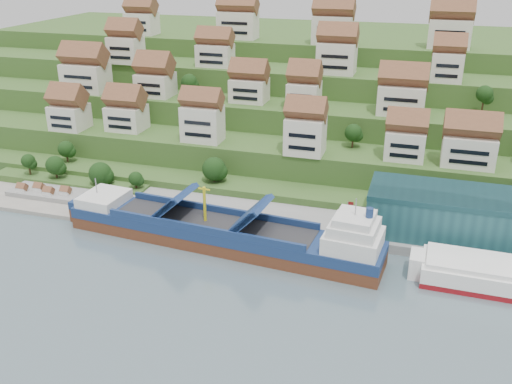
% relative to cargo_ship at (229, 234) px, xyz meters
% --- Properties ---
extents(ground, '(300.00, 300.00, 0.00)m').
position_rel_cargo_ship_xyz_m(ground, '(6.16, -1.31, -3.05)').
color(ground, slate).
rests_on(ground, ground).
extents(quay, '(180.00, 14.00, 2.20)m').
position_rel_cargo_ship_xyz_m(quay, '(26.16, 13.69, -1.95)').
color(quay, gray).
rests_on(quay, ground).
extents(pebble_beach, '(45.00, 20.00, 1.00)m').
position_rel_cargo_ship_xyz_m(pebble_beach, '(-51.84, 10.69, -2.55)').
color(pebble_beach, gray).
rests_on(pebble_beach, ground).
extents(hillside, '(260.00, 128.00, 31.00)m').
position_rel_cargo_ship_xyz_m(hillside, '(6.16, 102.24, 7.61)').
color(hillside, '#2D4C1E').
rests_on(hillside, ground).
extents(hillside_village, '(158.17, 62.85, 28.99)m').
position_rel_cargo_ship_xyz_m(hillside_village, '(5.34, 59.79, 21.57)').
color(hillside_village, silver).
rests_on(hillside_village, ground).
extents(hillside_trees, '(141.06, 61.04, 31.83)m').
position_rel_cargo_ship_xyz_m(hillside_trees, '(0.45, 44.85, 14.35)').
color(hillside_trees, '#1A3C14').
rests_on(hillside_trees, ground).
extents(flagpole, '(1.28, 0.16, 8.00)m').
position_rel_cargo_ship_xyz_m(flagpole, '(24.27, 8.69, 3.84)').
color(flagpole, gray).
rests_on(flagpole, quay).
extents(beach_huts, '(14.40, 3.70, 2.20)m').
position_rel_cargo_ship_xyz_m(beach_huts, '(-53.84, 9.44, -0.95)').
color(beach_huts, white).
rests_on(beach_huts, pebble_beach).
extents(cargo_ship, '(71.68, 16.90, 15.66)m').
position_rel_cargo_ship_xyz_m(cargo_ship, '(0.00, 0.00, 0.00)').
color(cargo_ship, '#5B2F1B').
rests_on(cargo_ship, ground).
extents(second_ship, '(28.97, 11.24, 8.34)m').
position_rel_cargo_ship_xyz_m(second_ship, '(55.61, -0.26, -0.53)').
color(second_ship, maroon).
rests_on(second_ship, ground).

